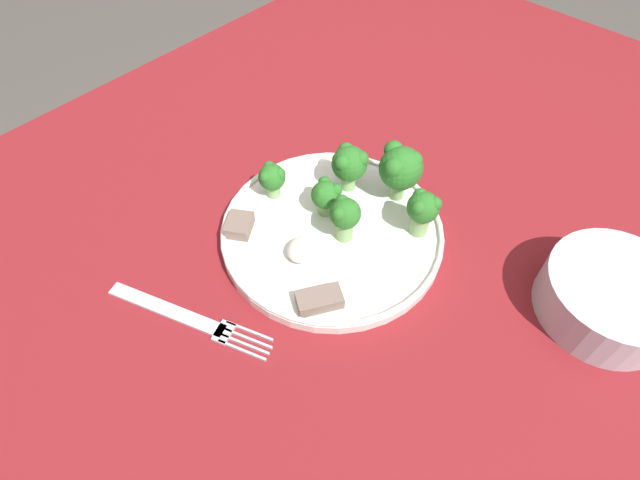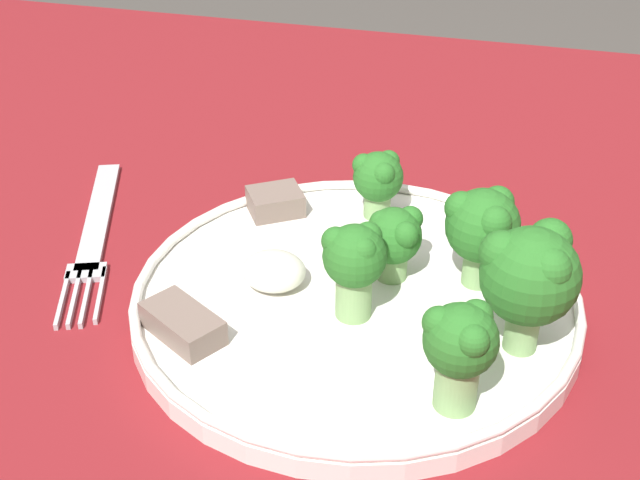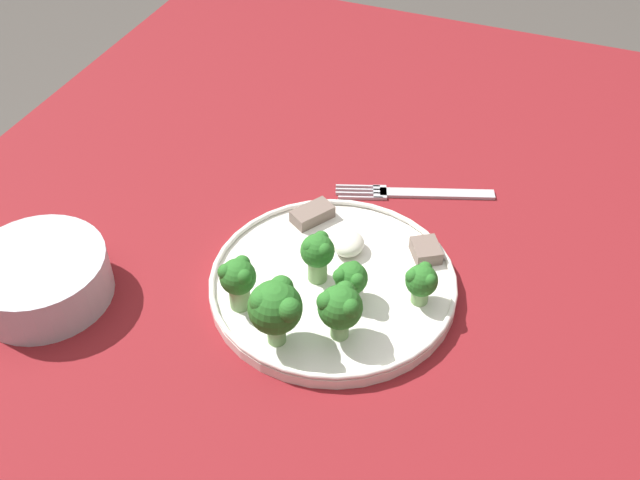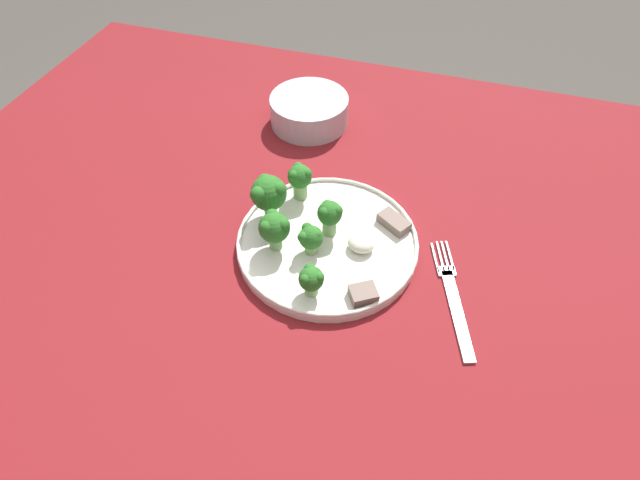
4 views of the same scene
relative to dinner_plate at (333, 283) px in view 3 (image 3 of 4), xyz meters
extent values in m
cube|color=maroon|center=(-0.02, 0.02, -0.02)|extent=(1.31, 0.96, 0.03)
cylinder|color=brown|center=(0.58, 0.44, -0.38)|extent=(0.06, 0.06, 0.67)
cylinder|color=white|center=(0.00, 0.00, 0.00)|extent=(0.25, 0.25, 0.01)
torus|color=white|center=(0.00, 0.00, 0.01)|extent=(0.25, 0.25, 0.01)
cube|color=#B2B2B7|center=(0.19, -0.06, -0.01)|extent=(0.06, 0.13, 0.00)
cube|color=#B2B2B7|center=(0.17, 0.00, -0.01)|extent=(0.03, 0.02, 0.00)
cube|color=#B2B2B7|center=(0.17, 0.03, -0.01)|extent=(0.02, 0.05, 0.00)
cube|color=#B2B2B7|center=(0.16, 0.03, -0.01)|extent=(0.02, 0.05, 0.00)
cube|color=#B2B2B7|center=(0.15, 0.03, -0.01)|extent=(0.02, 0.05, 0.00)
cube|color=#B2B2B7|center=(0.15, 0.02, -0.01)|extent=(0.02, 0.05, 0.00)
cylinder|color=#B7BCC6|center=(-0.12, 0.27, 0.02)|extent=(0.14, 0.14, 0.05)
cylinder|color=silver|center=(-0.12, 0.27, 0.01)|extent=(0.11, 0.11, 0.04)
cylinder|color=#7FA866|center=(0.00, 0.02, 0.02)|extent=(0.02, 0.02, 0.03)
sphere|color=#286B23|center=(0.00, 0.02, 0.04)|extent=(0.03, 0.03, 0.03)
sphere|color=#286B23|center=(0.01, 0.02, 0.05)|extent=(0.02, 0.02, 0.02)
sphere|color=#286B23|center=(-0.01, 0.03, 0.05)|extent=(0.02, 0.02, 0.02)
sphere|color=#286B23|center=(-0.01, 0.01, 0.05)|extent=(0.02, 0.02, 0.02)
cylinder|color=#7FA866|center=(-0.09, 0.02, 0.02)|extent=(0.02, 0.02, 0.03)
sphere|color=#286B23|center=(-0.09, 0.02, 0.05)|extent=(0.05, 0.05, 0.05)
sphere|color=#286B23|center=(-0.08, 0.02, 0.06)|extent=(0.02, 0.02, 0.02)
sphere|color=#286B23|center=(-0.10, 0.03, 0.06)|extent=(0.02, 0.02, 0.02)
sphere|color=#286B23|center=(-0.10, 0.00, 0.06)|extent=(0.02, 0.02, 0.02)
cylinder|color=#7FA866|center=(-0.06, -0.03, 0.01)|extent=(0.02, 0.02, 0.02)
sphere|color=#286B23|center=(-0.06, -0.03, 0.04)|extent=(0.04, 0.04, 0.04)
sphere|color=#286B23|center=(-0.05, -0.03, 0.05)|extent=(0.02, 0.02, 0.02)
sphere|color=#286B23|center=(-0.07, -0.02, 0.05)|extent=(0.02, 0.02, 0.02)
sphere|color=#286B23|center=(-0.07, -0.04, 0.05)|extent=(0.02, 0.02, 0.02)
cylinder|color=#7FA866|center=(0.01, -0.09, 0.01)|extent=(0.02, 0.02, 0.02)
sphere|color=#286B23|center=(0.01, -0.09, 0.03)|extent=(0.03, 0.03, 0.03)
sphere|color=#286B23|center=(0.02, -0.09, 0.04)|extent=(0.01, 0.01, 0.01)
sphere|color=#286B23|center=(0.00, -0.08, 0.04)|extent=(0.01, 0.01, 0.01)
sphere|color=#286B23|center=(0.00, -0.10, 0.04)|extent=(0.01, 0.01, 0.01)
cylinder|color=#7FA866|center=(-0.02, -0.02, 0.01)|extent=(0.02, 0.02, 0.02)
sphere|color=#286B23|center=(-0.02, -0.02, 0.03)|extent=(0.03, 0.03, 0.03)
sphere|color=#286B23|center=(-0.01, -0.02, 0.04)|extent=(0.01, 0.01, 0.01)
sphere|color=#286B23|center=(-0.02, -0.02, 0.04)|extent=(0.01, 0.01, 0.01)
sphere|color=#286B23|center=(-0.02, -0.03, 0.04)|extent=(0.01, 0.01, 0.01)
cylinder|color=#7FA866|center=(-0.06, 0.07, 0.02)|extent=(0.02, 0.02, 0.03)
sphere|color=#286B23|center=(-0.06, 0.07, 0.04)|extent=(0.04, 0.04, 0.04)
sphere|color=#286B23|center=(-0.05, 0.07, 0.05)|extent=(0.02, 0.02, 0.02)
sphere|color=#286B23|center=(-0.07, 0.08, 0.05)|extent=(0.02, 0.02, 0.02)
sphere|color=#286B23|center=(-0.07, 0.06, 0.05)|extent=(0.02, 0.02, 0.02)
cube|color=#756056|center=(0.08, 0.06, 0.01)|extent=(0.05, 0.05, 0.01)
cube|color=#756056|center=(0.07, -0.08, 0.01)|extent=(0.04, 0.04, 0.02)
ellipsoid|color=silver|center=(0.05, 0.00, 0.01)|extent=(0.04, 0.03, 0.02)
camera|label=1|loc=(0.28, 0.24, 0.44)|focal=28.00mm
camera|label=2|loc=(-0.08, 0.40, 0.30)|focal=50.00mm
camera|label=3|loc=(-0.50, -0.18, 0.55)|focal=42.00mm
camera|label=4|loc=(0.13, -0.44, 0.53)|focal=28.00mm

